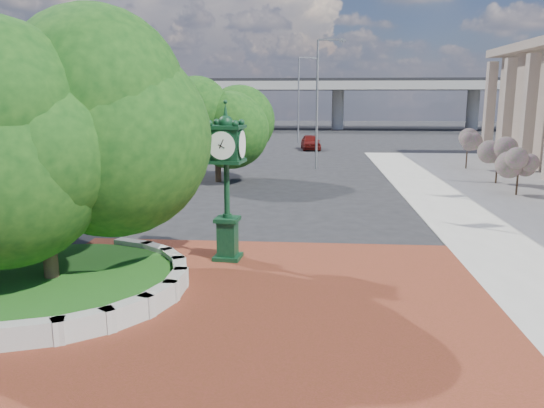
{
  "coord_description": "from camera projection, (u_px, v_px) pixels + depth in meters",
  "views": [
    {
      "loc": [
        1.6,
        -12.31,
        4.87
      ],
      "look_at": [
        0.49,
        1.5,
        2.06
      ],
      "focal_mm": 35.0,
      "sensor_mm": 36.0,
      "label": 1
    }
  ],
  "objects": [
    {
      "name": "street_lamp_far",
      "position": [
        301.0,
        93.0,
        56.28
      ],
      "size": [
        2.0,
        0.58,
        8.99
      ],
      "color": "slate",
      "rests_on": "ground"
    },
    {
      "name": "tree_planter",
      "position": [
        41.0,
        145.0,
        12.78
      ],
      "size": [
        5.2,
        5.2,
        6.33
      ],
      "color": "#38281C",
      "rests_on": "ground"
    },
    {
      "name": "shrub_far",
      "position": [
        467.0,
        146.0,
        36.13
      ],
      "size": [
        1.2,
        1.2,
        2.2
      ],
      "color": "#38281C",
      "rests_on": "ground"
    },
    {
      "name": "tree_street",
      "position": [
        217.0,
        126.0,
        30.38
      ],
      "size": [
        4.4,
        4.4,
        5.45
      ],
      "color": "#38281C",
      "rests_on": "ground"
    },
    {
      "name": "plaza",
      "position": [
        242.0,
        312.0,
        12.14
      ],
      "size": [
        12.0,
        12.0,
        0.04
      ],
      "primitive_type": "cube",
      "color": "maroon",
      "rests_on": "ground"
    },
    {
      "name": "planter_wall",
      "position": [
        140.0,
        284.0,
        13.28
      ],
      "size": [
        2.96,
        6.77,
        0.54
      ],
      "color": "#9E9B93",
      "rests_on": "ground"
    },
    {
      "name": "post_clock",
      "position": [
        227.0,
        176.0,
        15.62
      ],
      "size": [
        1.07,
        1.07,
        4.71
      ],
      "color": "black",
      "rests_on": "ground"
    },
    {
      "name": "grass_bed",
      "position": [
        53.0,
        284.0,
        13.48
      ],
      "size": [
        6.1,
        6.1,
        0.4
      ],
      "primitive_type": "cylinder",
      "color": "#184413",
      "rests_on": "ground"
    },
    {
      "name": "parked_car",
      "position": [
        311.0,
        142.0,
        49.79
      ],
      "size": [
        2.07,
        4.3,
        1.41
      ],
      "primitive_type": "imported",
      "rotation": [
        0.0,
        0.0,
        0.1
      ],
      "color": "#560F0C",
      "rests_on": "ground"
    },
    {
      "name": "shrub_near",
      "position": [
        519.0,
        164.0,
        26.3
      ],
      "size": [
        1.2,
        1.2,
        2.2
      ],
      "color": "#38281C",
      "rests_on": "ground"
    },
    {
      "name": "overpass",
      "position": [
        304.0,
        86.0,
        80.23
      ],
      "size": [
        90.0,
        12.0,
        7.5
      ],
      "color": "#9E9B93",
      "rests_on": "ground"
    },
    {
      "name": "street_lamp_near",
      "position": [
        320.0,
        94.0,
        35.4
      ],
      "size": [
        1.93,
        0.29,
        8.62
      ],
      "color": "slate",
      "rests_on": "ground"
    },
    {
      "name": "ground",
      "position": [
        248.0,
        297.0,
        13.12
      ],
      "size": [
        200.0,
        200.0,
        0.0
      ],
      "primitive_type": "plane",
      "color": "black",
      "rests_on": "ground"
    },
    {
      "name": "shrub_mid",
      "position": [
        498.0,
        156.0,
        29.92
      ],
      "size": [
        1.2,
        1.2,
        2.2
      ],
      "color": "#38281C",
      "rests_on": "ground"
    }
  ]
}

